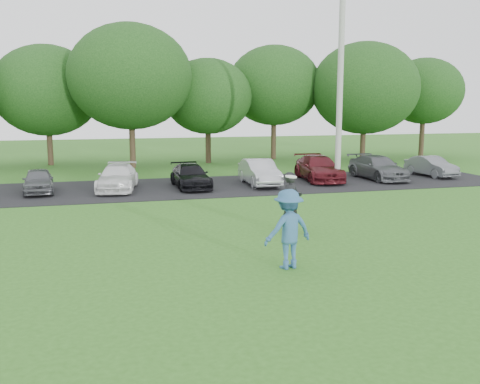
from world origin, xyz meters
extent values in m
plane|color=#2F641C|center=(0.00, 0.00, 0.00)|extent=(100.00, 100.00, 0.00)
cube|color=black|center=(0.00, 13.00, 0.01)|extent=(32.00, 6.50, 0.03)
cylinder|color=#AEAEA9|center=(7.19, 12.10, 5.05)|extent=(0.28, 0.28, 10.10)
imported|color=#32608E|center=(0.26, 0.02, 0.95)|extent=(1.36, 0.96, 1.91)
cylinder|color=white|center=(0.25, -0.14, 2.23)|extent=(0.27, 0.27, 0.06)
imported|color=black|center=(1.58, 3.40, 0.93)|extent=(0.81, 0.76, 1.85)
cube|color=black|center=(1.76, 3.22, 1.20)|extent=(0.17, 0.16, 0.10)
imported|color=#54565B|center=(-6.62, 13.01, 0.56)|extent=(1.48, 3.19, 1.06)
imported|color=white|center=(-3.23, 12.89, 0.60)|extent=(2.22, 4.13, 1.14)
imported|color=black|center=(0.07, 12.74, 0.56)|extent=(1.60, 3.72, 1.07)
imported|color=#ABADB3|center=(3.41, 12.70, 0.64)|extent=(1.39, 3.75, 1.22)
imported|color=#541219|center=(6.75, 13.36, 0.65)|extent=(2.13, 4.42, 1.24)
imported|color=#55585C|center=(9.93, 13.08, 0.63)|extent=(1.86, 4.19, 1.20)
imported|color=slate|center=(13.26, 13.35, 0.56)|extent=(1.45, 3.34, 1.07)
cylinder|color=#38281C|center=(-7.00, 24.40, 1.10)|extent=(0.36, 0.36, 2.20)
ellipsoid|color=#214C19|center=(-7.00, 24.40, 4.71)|extent=(6.68, 6.68, 5.68)
cylinder|color=#38281C|center=(-2.00, 21.60, 1.35)|extent=(0.36, 0.36, 2.70)
ellipsoid|color=#214C19|center=(-2.00, 21.60, 5.48)|extent=(7.42, 7.42, 6.31)
cylinder|color=#38281C|center=(3.00, 23.00, 1.10)|extent=(0.36, 0.36, 2.20)
ellipsoid|color=#214C19|center=(3.00, 23.00, 4.36)|extent=(5.76, 5.76, 4.90)
cylinder|color=#38281C|center=(8.00, 24.40, 1.35)|extent=(0.36, 0.36, 2.70)
ellipsoid|color=#214C19|center=(8.00, 24.40, 5.14)|extent=(6.50, 6.50, 5.53)
cylinder|color=#38281C|center=(13.50, 21.60, 1.10)|extent=(0.36, 0.36, 2.20)
ellipsoid|color=#214C19|center=(13.50, 21.60, 4.92)|extent=(7.24, 7.24, 6.15)
cylinder|color=#38281C|center=(19.00, 23.00, 1.35)|extent=(0.36, 0.36, 2.70)
ellipsoid|color=#214C19|center=(19.00, 23.00, 4.79)|extent=(5.58, 5.58, 4.74)
camera|label=1|loc=(-4.01, -11.62, 3.90)|focal=40.00mm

